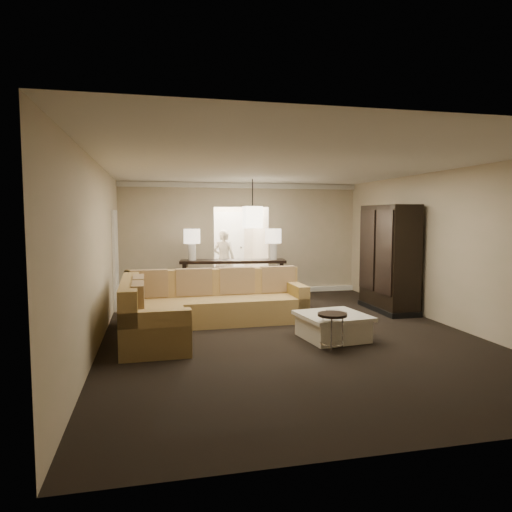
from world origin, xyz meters
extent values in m
plane|color=black|center=(0.00, 0.00, 0.00)|extent=(8.00, 8.00, 0.00)
cube|color=#C6B196|center=(0.00, 4.00, 1.40)|extent=(6.00, 0.04, 2.80)
cube|color=#C6B196|center=(0.00, -4.00, 1.40)|extent=(6.00, 0.04, 2.80)
cube|color=#C6B196|center=(-3.00, 0.00, 1.40)|extent=(0.04, 8.00, 2.80)
cube|color=#C6B196|center=(3.00, 0.00, 1.40)|extent=(0.04, 8.00, 2.80)
cube|color=silver|center=(0.00, 0.00, 2.80)|extent=(6.00, 8.00, 0.02)
cube|color=silver|center=(0.00, 3.95, 2.73)|extent=(6.00, 0.10, 0.12)
cube|color=silver|center=(0.00, 3.95, 0.06)|extent=(6.00, 0.10, 0.12)
cube|color=white|center=(-2.97, 2.80, 1.05)|extent=(0.05, 0.90, 2.10)
cube|color=beige|center=(0.00, 5.00, 0.00)|extent=(1.40, 2.00, 0.01)
cube|color=beige|center=(-0.70, 5.00, 1.40)|extent=(0.04, 2.00, 2.80)
cube|color=beige|center=(0.70, 5.00, 1.40)|extent=(0.04, 2.00, 2.80)
cube|color=beige|center=(0.00, 6.00, 1.40)|extent=(1.40, 0.04, 2.80)
cube|color=white|center=(0.00, 5.97, 1.05)|extent=(0.90, 0.05, 2.10)
cube|color=brown|center=(-1.05, 0.98, 0.23)|extent=(3.31, 1.05, 0.46)
cube|color=brown|center=(-2.18, -0.31, 0.23)|extent=(1.02, 1.56, 0.46)
cube|color=brown|center=(-1.06, 1.34, 0.71)|extent=(3.30, 0.33, 0.51)
cube|color=brown|center=(-2.55, 0.23, 0.71)|extent=(0.31, 2.64, 0.51)
cube|color=brown|center=(0.49, 1.01, 0.34)|extent=(0.24, 0.99, 0.68)
cube|color=brown|center=(-2.17, -0.97, 0.34)|extent=(0.99, 0.24, 0.68)
cube|color=olive|center=(-2.27, 1.26, 0.74)|extent=(0.68, 0.19, 0.51)
cube|color=olive|center=(-1.44, 1.28, 0.74)|extent=(0.68, 0.19, 0.51)
cube|color=olive|center=(-0.62, 1.29, 0.74)|extent=(0.68, 0.19, 0.51)
cube|color=olive|center=(0.21, 1.31, 0.74)|extent=(0.68, 0.19, 0.51)
cube|color=olive|center=(-2.42, 0.35, 0.74)|extent=(0.19, 0.66, 0.51)
cube|color=olive|center=(-2.41, -0.42, 0.74)|extent=(0.19, 0.66, 0.51)
cube|color=silver|center=(0.62, -0.53, 0.17)|extent=(1.02, 1.02, 0.34)
cube|color=silver|center=(0.62, -0.53, 0.37)|extent=(1.13, 1.13, 0.06)
cube|color=black|center=(0.58, -0.58, 0.41)|extent=(0.07, 0.17, 0.02)
cube|color=beige|center=(0.75, -0.36, 0.41)|extent=(0.26, 0.33, 0.01)
cube|color=black|center=(-0.36, 3.20, 0.92)|extent=(2.51, 0.89, 0.07)
cube|color=black|center=(-1.47, 3.35, 0.45)|extent=(0.16, 0.51, 0.89)
cube|color=black|center=(0.75, 3.05, 0.45)|extent=(0.16, 0.51, 0.89)
cube|color=black|center=(-0.36, 3.20, 0.13)|extent=(2.39, 0.82, 0.04)
cube|color=black|center=(2.60, 1.29, 1.10)|extent=(0.61, 1.47, 2.20)
cube|color=black|center=(2.29, 0.93, 1.26)|extent=(0.03, 0.65, 1.68)
cube|color=black|center=(2.29, 1.66, 1.26)|extent=(0.03, 0.65, 1.68)
cube|color=black|center=(2.60, 1.29, 0.05)|extent=(0.65, 1.53, 0.10)
cylinder|color=black|center=(0.38, -1.09, 0.52)|extent=(0.44, 0.44, 0.04)
torus|color=silver|center=(0.38, -1.09, 0.10)|extent=(0.36, 0.36, 0.02)
cylinder|color=silver|center=(0.55, -1.08, 0.26)|extent=(0.02, 0.02, 0.51)
cylinder|color=silver|center=(0.29, -0.95, 0.26)|extent=(0.02, 0.02, 0.51)
cylinder|color=silver|center=(0.31, -1.24, 0.26)|extent=(0.02, 0.02, 0.51)
cylinder|color=silver|center=(-1.30, 3.33, 1.15)|extent=(0.18, 0.18, 0.39)
cylinder|color=beige|center=(-1.30, 3.33, 1.51)|extent=(0.38, 0.38, 0.34)
cylinder|color=silver|center=(0.58, 3.07, 1.15)|extent=(0.18, 0.18, 0.39)
cylinder|color=beige|center=(0.58, 3.07, 1.51)|extent=(0.38, 0.38, 0.34)
cylinder|color=black|center=(0.00, 2.70, 2.50)|extent=(0.02, 0.02, 0.60)
cube|color=#FFEEC6|center=(0.00, 2.70, 1.95)|extent=(0.38, 0.38, 0.48)
imported|color=beige|center=(-0.31, 4.96, 0.89)|extent=(0.75, 0.62, 1.78)
camera|label=1|loc=(-2.16, -7.30, 1.97)|focal=32.00mm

